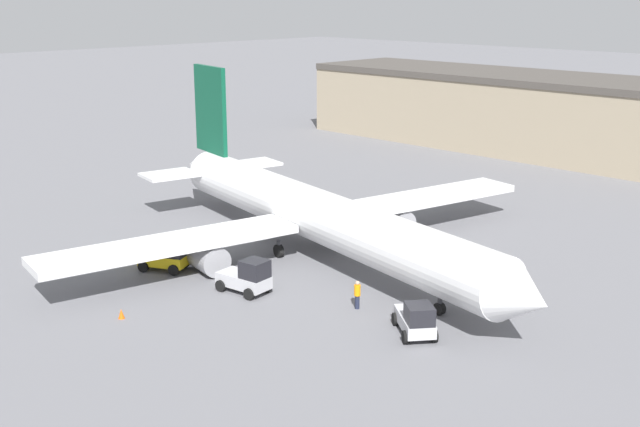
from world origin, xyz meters
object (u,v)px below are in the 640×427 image
(baggage_tug, at_px, (247,277))
(belt_loader_truck, at_px, (167,256))
(pushback_tug, at_px, (416,319))
(airplane, at_px, (311,213))
(safety_cone_near, at_px, (121,314))
(ground_crew_worker, at_px, (357,294))

(baggage_tug, relative_size, belt_loader_truck, 1.01)
(belt_loader_truck, height_order, pushback_tug, belt_loader_truck)
(airplane, relative_size, safety_cone_near, 72.03)
(airplane, height_order, pushback_tug, airplane)
(baggage_tug, bearing_deg, safety_cone_near, -112.20)
(belt_loader_truck, bearing_deg, baggage_tug, -19.03)
(ground_crew_worker, relative_size, safety_cone_near, 3.02)
(ground_crew_worker, relative_size, baggage_tug, 0.48)
(ground_crew_worker, height_order, safety_cone_near, ground_crew_worker)
(airplane, height_order, baggage_tug, airplane)
(belt_loader_truck, distance_m, safety_cone_near, 8.04)
(airplane, distance_m, baggage_tug, 8.56)
(ground_crew_worker, distance_m, safety_cone_near, 13.12)
(airplane, relative_size, ground_crew_worker, 23.88)
(airplane, xyz_separation_m, safety_cone_near, (0.74, -15.33, -2.63))
(airplane, distance_m, belt_loader_truck, 10.05)
(ground_crew_worker, bearing_deg, safety_cone_near, 176.11)
(safety_cone_near, bearing_deg, belt_loader_truck, 127.32)
(belt_loader_truck, height_order, safety_cone_near, belt_loader_truck)
(ground_crew_worker, distance_m, baggage_tug, 6.89)
(baggage_tug, bearing_deg, pushback_tug, 3.58)
(safety_cone_near, bearing_deg, airplane, 92.76)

